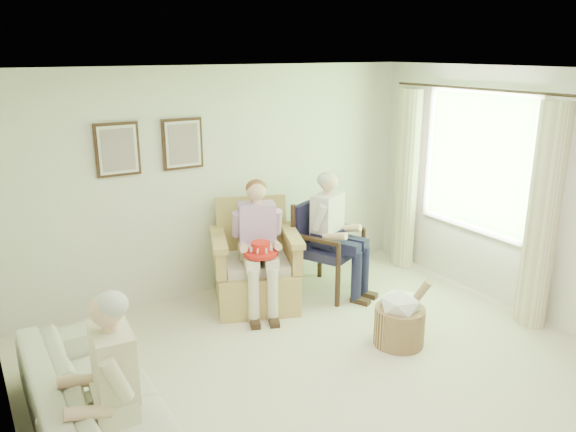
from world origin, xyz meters
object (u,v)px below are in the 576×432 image
object	(u,v)px
sofa	(101,404)
person_sofa	(110,380)
wicker_armchair	(254,272)
red_hat	(261,250)
person_wicker	(260,236)
person_dark	(333,225)
hatbox	(400,318)
wood_armchair	(324,242)

from	to	relation	value
sofa	person_sofa	size ratio (longest dim) A/B	1.72
wicker_armchair	sofa	distance (m)	2.55
wicker_armchair	red_hat	distance (m)	0.52
person_wicker	person_dark	bearing A→B (deg)	15.38
sofa	person_wicker	size ratio (longest dim) A/B	1.58
person_wicker	hatbox	world-z (taller)	person_wicker
wicker_armchair	red_hat	size ratio (longest dim) A/B	3.24
wicker_armchair	hatbox	xyz separation A→B (m)	(0.77, -1.55, -0.09)
wicker_armchair	sofa	bearing A→B (deg)	-122.44
person_wicker	person_dark	distance (m)	0.90
sofa	person_wicker	world-z (taller)	person_wicker
sofa	person_sofa	distance (m)	0.58
red_hat	person_dark	bearing A→B (deg)	5.61
person_wicker	hatbox	xyz separation A→B (m)	(0.77, -1.39, -0.56)
sofa	person_dark	xyz separation A→B (m)	(2.95, 1.29, 0.51)
sofa	red_hat	distance (m)	2.33
wicker_armchair	person_dark	bearing A→B (deg)	6.00
wood_armchair	person_wicker	bearing A→B (deg)	159.55
wood_armchair	sofa	xyz separation A→B (m)	(-2.95, -1.46, -0.25)
person_dark	red_hat	bearing A→B (deg)	159.56
person_dark	person_sofa	world-z (taller)	person_dark
wood_armchair	person_dark	size ratio (longest dim) A/B	0.75
wicker_armchair	person_dark	size ratio (longest dim) A/B	0.82
person_wicker	wood_armchair	bearing A→B (deg)	26.45
wicker_armchair	person_dark	distance (m)	1.04
person_dark	red_hat	distance (m)	1.00
person_wicker	red_hat	xyz separation A→B (m)	(-0.09, -0.18, -0.09)
wicker_armchair	person_sofa	bearing A→B (deg)	-115.82
person_wicker	hatbox	bearing A→B (deg)	-40.28
wood_armchair	person_wicker	size ratio (longest dim) A/B	0.75
person_sofa	hatbox	xyz separation A→B (m)	(2.81, 0.38, -0.47)
wood_armchair	hatbox	world-z (taller)	wood_armchair
person_dark	red_hat	xyz separation A→B (m)	(-0.99, -0.10, -0.09)
wood_armchair	person_dark	xyz separation A→B (m)	(0.00, -0.17, 0.26)
person_dark	wood_armchair	bearing A→B (deg)	63.96
wood_armchair	person_dark	bearing A→B (deg)	-116.04
hatbox	person_dark	bearing A→B (deg)	84.28
sofa	hatbox	bearing A→B (deg)	-90.43
person_sofa	red_hat	world-z (taller)	person_sofa
person_wicker	hatbox	distance (m)	1.69
person_wicker	person_sofa	distance (m)	2.71
wicker_armchair	person_dark	xyz separation A→B (m)	(0.90, -0.24, 0.47)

